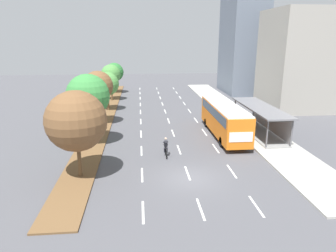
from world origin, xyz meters
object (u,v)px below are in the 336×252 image
at_px(bus, 224,117).
at_px(median_tree_third, 98,86).
at_px(cyclist, 166,148).
at_px(median_tree_fourth, 107,84).
at_px(median_tree_farthest, 114,72).
at_px(bus_shelter, 262,117).
at_px(median_tree_second, 88,96).
at_px(median_tree_nearest, 76,121).
at_px(median_tree_fifth, 111,74).

relative_size(bus, median_tree_third, 1.79).
xyz_separation_m(cyclist, median_tree_fourth, (-6.68, 18.37, 3.07)).
bearing_deg(median_tree_farthest, median_tree_fourth, -89.55).
bearing_deg(bus_shelter, cyclist, -152.24).
bearing_deg(cyclist, median_tree_third, 122.38).
xyz_separation_m(bus, median_tree_second, (-13.61, -1.68, 2.77)).
distance_m(bus_shelter, median_tree_third, 18.88).
relative_size(median_tree_third, median_tree_farthest, 1.14).
xyz_separation_m(median_tree_nearest, median_tree_third, (-0.31, 14.66, 0.29)).
bearing_deg(median_tree_fifth, median_tree_nearest, -89.81).
xyz_separation_m(bus, cyclist, (-6.62, -5.40, -1.28)).
distance_m(bus, median_tree_fifth, 24.45).
relative_size(median_tree_fourth, median_tree_farthest, 0.97).
distance_m(bus_shelter, cyclist, 12.37).
height_order(bus_shelter, bus, bus).
bearing_deg(cyclist, median_tree_fourth, 109.98).
xyz_separation_m(bus, median_tree_fourth, (-13.30, 12.98, 1.80)).
height_order(median_tree_second, median_tree_fourth, median_tree_second).
bearing_deg(median_tree_farthest, median_tree_fifth, -90.00).
xyz_separation_m(bus_shelter, bus, (-4.28, -0.34, 0.20)).
bearing_deg(bus, cyclist, -140.82).
bearing_deg(median_tree_fourth, bus_shelter, -35.70).
distance_m(median_tree_nearest, median_tree_third, 14.67).
xyz_separation_m(median_tree_third, median_tree_fifth, (0.21, 14.66, -0.28)).
distance_m(cyclist, median_tree_nearest, 8.40).
bearing_deg(median_tree_nearest, bus_shelter, 28.00).
relative_size(median_tree_nearest, median_tree_fifth, 1.10).
xyz_separation_m(median_tree_fourth, median_tree_fifth, (-0.11, 7.33, 0.50)).
distance_m(cyclist, median_tree_third, 13.63).
distance_m(cyclist, median_tree_fifth, 26.83).
height_order(median_tree_fourth, median_tree_fifth, median_tree_fifth).
xyz_separation_m(bus_shelter, median_tree_third, (-17.90, 5.30, 2.78)).
xyz_separation_m(bus, median_tree_third, (-13.62, 5.65, 2.58)).
relative_size(bus_shelter, bus, 0.95).
relative_size(bus, median_tree_second, 1.67).
bearing_deg(bus, median_tree_second, -172.94).
distance_m(cyclist, median_tree_farthest, 33.87).
bearing_deg(median_tree_fourth, median_tree_nearest, -90.04).
bearing_deg(bus_shelter, median_tree_farthest, 122.96).
bearing_deg(bus, median_tree_fourth, 135.71).
relative_size(median_tree_fourth, median_tree_fifth, 0.92).
relative_size(median_tree_nearest, median_tree_second, 0.95).
bearing_deg(cyclist, median_tree_nearest, -151.62).
bearing_deg(median_tree_third, median_tree_farthest, 89.46).
relative_size(bus, median_tree_fourth, 2.09).
relative_size(median_tree_third, median_tree_fifth, 1.08).
relative_size(cyclist, median_tree_farthest, 0.33).
height_order(bus_shelter, median_tree_nearest, median_tree_nearest).
bearing_deg(bus_shelter, median_tree_fifth, 131.55).
bearing_deg(median_tree_fourth, cyclist, -70.02).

